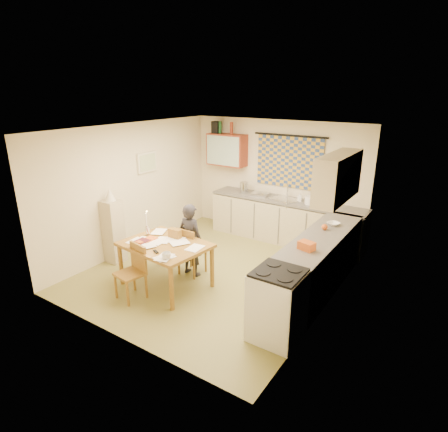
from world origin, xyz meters
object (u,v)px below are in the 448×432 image
Objects in this scene: dining_table at (166,264)px; chair_far at (192,259)px; shelf_stand at (113,232)px; counter_right at (316,266)px; stove at (277,305)px; person at (191,240)px; counter_back at (285,221)px.

chair_far reaches higher than dining_table.
shelf_stand reaches higher than dining_table.
counter_right is 2.12m from chair_far.
counter_right is at bearing 90.00° from stove.
person reaches higher than stove.
counter_back is 2.93m from dining_table.
stove is at bearing -90.00° from counter_right.
counter_back is 2.39m from person.
counter_back is at bearing 79.92° from dining_table.
person is at bearing 86.26° from dining_table.
counter_right is at bearing -163.54° from chair_far.
person is (-2.02, 0.78, 0.17)m from stove.
counter_right is 2.48× the size of shelf_stand.
dining_table is at bearing 81.49° from chair_far.
person is (0.09, 0.54, 0.27)m from dining_table.
chair_far is (0.09, 0.56, -0.11)m from dining_table.
shelf_stand reaches higher than chair_far.
dining_table is at bearing 173.49° from stove.
stove reaches higher than dining_table.
person is (-2.02, -0.61, 0.19)m from counter_right.
shelf_stand is (-2.24, -2.65, 0.14)m from counter_back.
shelf_stand is at bearing 16.34° from person.
stove is 3.56m from shelf_stand.
chair_far is (-0.73, -2.25, -0.18)m from counter_back.
person reaches higher than chair_far.
person is at bearing -107.62° from counter_back.
counter_back is 1.12× the size of counter_right.
counter_back is at bearing 128.06° from counter_right.
shelf_stand reaches higher than stove.
stove is (0.00, -1.40, 0.03)m from counter_right.
counter_right reaches higher than chair_far.
stove is at bearing 158.59° from chair_far.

